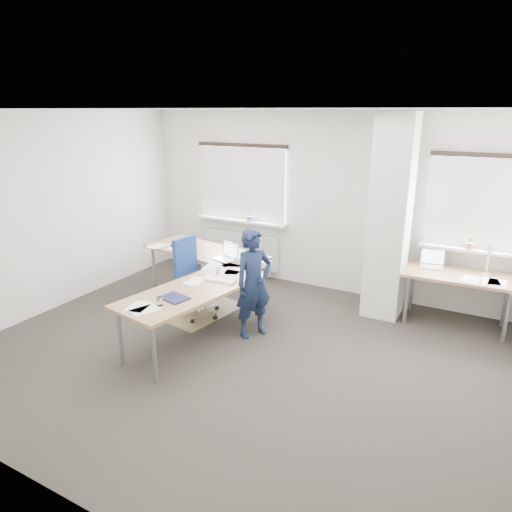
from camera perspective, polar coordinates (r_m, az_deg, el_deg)
The scene contains 8 objects.
ground at distance 5.67m, azimuth -2.74°, elevation -11.75°, with size 6.00×6.00×0.00m, color #292621.
room_shell at distance 5.34m, azimuth 1.21°, elevation 6.51°, with size 6.04×5.04×2.82m.
floor_mat at distance 6.93m, azimuth -8.64°, elevation -6.15°, with size 1.38×1.17×0.01m, color olive.
white_crate at distance 8.21m, azimuth -5.04°, elevation -1.18°, with size 0.44×0.31×0.27m, color white.
desk_main at distance 6.30m, azimuth -6.57°, elevation -1.79°, with size 2.40×2.98×0.96m.
desk_side at distance 6.60m, azimuth 24.05°, elevation -2.44°, with size 1.43×0.76×1.22m.
task_chair at distance 6.51m, azimuth -7.35°, elevation -4.76°, with size 0.60×0.60×1.11m.
person at distance 5.75m, azimuth -0.30°, elevation -3.46°, with size 0.52×0.34×1.41m, color black.
Camera 1 is at (2.58, -4.20, 2.79)m, focal length 32.00 mm.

